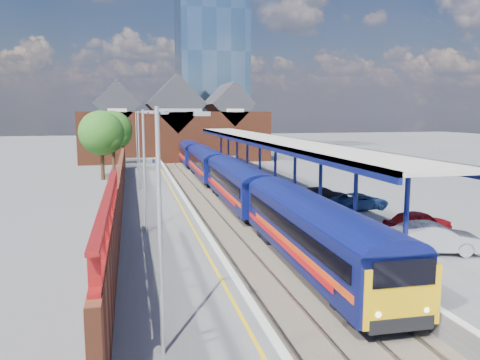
{
  "coord_description": "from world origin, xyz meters",
  "views": [
    {
      "loc": [
        -7.2,
        -20.67,
        7.83
      ],
      "look_at": [
        1.05,
        14.63,
        2.6
      ],
      "focal_mm": 35.0,
      "sensor_mm": 36.0,
      "label": 1
    }
  ],
  "objects_px": {
    "lamp_post_c": "(140,145)",
    "parked_car_red": "(418,223)",
    "lamp_post_a": "(165,217)",
    "platform_sign": "(155,167)",
    "parked_car_blue": "(360,201)",
    "lamp_post_b": "(147,164)",
    "parked_car_dark": "(323,195)",
    "parked_car_silver": "(434,238)",
    "lamp_post_d": "(138,136)",
    "train": "(220,170)"
  },
  "relations": [
    {
      "from": "lamp_post_c",
      "to": "parked_car_red",
      "type": "relative_size",
      "value": 1.67
    },
    {
      "from": "lamp_post_a",
      "to": "platform_sign",
      "type": "bearing_deg",
      "value": 87.56
    },
    {
      "from": "lamp_post_c",
      "to": "parked_car_blue",
      "type": "relative_size",
      "value": 1.63
    },
    {
      "from": "lamp_post_b",
      "to": "parked_car_red",
      "type": "xyz_separation_m",
      "value": [
        14.72,
        -4.0,
        -3.28
      ]
    },
    {
      "from": "platform_sign",
      "to": "parked_car_dark",
      "type": "distance_m",
      "value": 16.95
    },
    {
      "from": "platform_sign",
      "to": "parked_car_blue",
      "type": "bearing_deg",
      "value": -47.75
    },
    {
      "from": "parked_car_silver",
      "to": "parked_car_blue",
      "type": "distance_m",
      "value": 10.38
    },
    {
      "from": "lamp_post_d",
      "to": "platform_sign",
      "type": "relative_size",
      "value": 2.8
    },
    {
      "from": "lamp_post_a",
      "to": "lamp_post_d",
      "type": "distance_m",
      "value": 46.0
    },
    {
      "from": "lamp_post_b",
      "to": "lamp_post_d",
      "type": "xyz_separation_m",
      "value": [
        0.0,
        32.0,
        0.0
      ]
    },
    {
      "from": "lamp_post_b",
      "to": "parked_car_blue",
      "type": "xyz_separation_m",
      "value": [
        14.86,
        3.14,
        -3.4
      ]
    },
    {
      "from": "parked_car_dark",
      "to": "train",
      "type": "bearing_deg",
      "value": 15.82
    },
    {
      "from": "parked_car_dark",
      "to": "parked_car_blue",
      "type": "bearing_deg",
      "value": -156.75
    },
    {
      "from": "train",
      "to": "lamp_post_a",
      "type": "bearing_deg",
      "value": -103.23
    },
    {
      "from": "lamp_post_a",
      "to": "parked_car_dark",
      "type": "height_order",
      "value": "lamp_post_a"
    },
    {
      "from": "platform_sign",
      "to": "parked_car_red",
      "type": "height_order",
      "value": "platform_sign"
    },
    {
      "from": "train",
      "to": "parked_car_silver",
      "type": "xyz_separation_m",
      "value": [
        5.64,
        -26.56,
        -0.38
      ]
    },
    {
      "from": "lamp_post_b",
      "to": "parked_car_silver",
      "type": "relative_size",
      "value": 1.56
    },
    {
      "from": "parked_car_silver",
      "to": "parked_car_dark",
      "type": "height_order",
      "value": "parked_car_silver"
    },
    {
      "from": "platform_sign",
      "to": "train",
      "type": "bearing_deg",
      "value": 12.24
    },
    {
      "from": "parked_car_silver",
      "to": "parked_car_dark",
      "type": "bearing_deg",
      "value": 17.97
    },
    {
      "from": "lamp_post_d",
      "to": "parked_car_dark",
      "type": "relative_size",
      "value": 1.65
    },
    {
      "from": "train",
      "to": "lamp_post_a",
      "type": "height_order",
      "value": "lamp_post_a"
    },
    {
      "from": "lamp_post_c",
      "to": "parked_car_red",
      "type": "distance_m",
      "value": 25.05
    },
    {
      "from": "parked_car_dark",
      "to": "lamp_post_b",
      "type": "bearing_deg",
      "value": 108.16
    },
    {
      "from": "train",
      "to": "lamp_post_a",
      "type": "xyz_separation_m",
      "value": [
        -7.86,
        -33.41,
        2.87
      ]
    },
    {
      "from": "lamp_post_c",
      "to": "parked_car_silver",
      "type": "bearing_deg",
      "value": -59.77
    },
    {
      "from": "lamp_post_d",
      "to": "train",
      "type": "bearing_deg",
      "value": -58.04
    },
    {
      "from": "train",
      "to": "lamp_post_b",
      "type": "distance_m",
      "value": 21.13
    },
    {
      "from": "parked_car_silver",
      "to": "lamp_post_c",
      "type": "bearing_deg",
      "value": 47.21
    },
    {
      "from": "lamp_post_a",
      "to": "parked_car_dark",
      "type": "distance_m",
      "value": 24.22
    },
    {
      "from": "lamp_post_b",
      "to": "parked_car_dark",
      "type": "relative_size",
      "value": 1.65
    },
    {
      "from": "lamp_post_b",
      "to": "parked_car_blue",
      "type": "height_order",
      "value": "lamp_post_b"
    },
    {
      "from": "parked_car_blue",
      "to": "lamp_post_d",
      "type": "bearing_deg",
      "value": 16.62
    },
    {
      "from": "lamp_post_c",
      "to": "platform_sign",
      "type": "bearing_deg",
      "value": 55.74
    },
    {
      "from": "parked_car_red",
      "to": "parked_car_silver",
      "type": "bearing_deg",
      "value": 145.49
    },
    {
      "from": "lamp_post_c",
      "to": "parked_car_silver",
      "type": "height_order",
      "value": "lamp_post_c"
    },
    {
      "from": "train",
      "to": "lamp_post_d",
      "type": "relative_size",
      "value": 9.42
    },
    {
      "from": "parked_car_red",
      "to": "parked_car_blue",
      "type": "distance_m",
      "value": 7.15
    },
    {
      "from": "parked_car_red",
      "to": "parked_car_silver",
      "type": "xyz_separation_m",
      "value": [
        -1.22,
        -3.15,
        0.02
      ]
    },
    {
      "from": "parked_car_silver",
      "to": "parked_car_red",
      "type": "bearing_deg",
      "value": -4.28
    },
    {
      "from": "platform_sign",
      "to": "parked_car_red",
      "type": "relative_size",
      "value": 0.6
    },
    {
      "from": "lamp_post_a",
      "to": "parked_car_silver",
      "type": "distance_m",
      "value": 15.48
    },
    {
      "from": "parked_car_dark",
      "to": "lamp_post_a",
      "type": "bearing_deg",
      "value": 140.31
    },
    {
      "from": "train",
      "to": "platform_sign",
      "type": "distance_m",
      "value": 6.67
    },
    {
      "from": "train",
      "to": "parked_car_blue",
      "type": "relative_size",
      "value": 15.37
    },
    {
      "from": "lamp_post_a",
      "to": "lamp_post_b",
      "type": "distance_m",
      "value": 14.0
    },
    {
      "from": "lamp_post_b",
      "to": "lamp_post_c",
      "type": "relative_size",
      "value": 1.0
    },
    {
      "from": "parked_car_blue",
      "to": "parked_car_red",
      "type": "bearing_deg",
      "value": 168.2
    },
    {
      "from": "platform_sign",
      "to": "parked_car_blue",
      "type": "height_order",
      "value": "platform_sign"
    }
  ]
}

